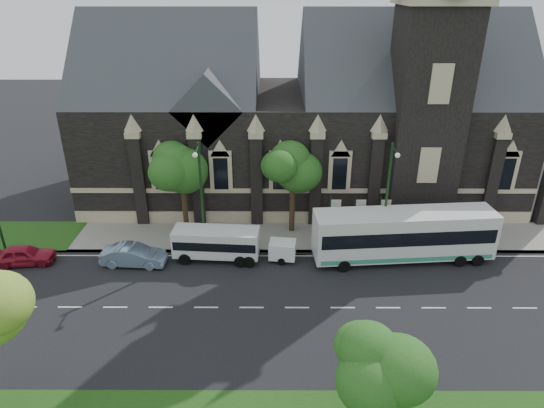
{
  "coord_description": "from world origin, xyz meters",
  "views": [
    {
      "loc": [
        1.43,
        -25.37,
        19.48
      ],
      "look_at": [
        1.33,
        6.0,
        4.73
      ],
      "focal_mm": 31.34,
      "sensor_mm": 36.0,
      "label": 1
    }
  ],
  "objects_px": {
    "banner_flag_left": "(333,215)",
    "street_lamp_near": "(388,193)",
    "tree_walk_right": "(295,167)",
    "banner_flag_right": "(383,215)",
    "street_lamp_mid": "(201,193)",
    "banner_flag_center": "(358,215)",
    "sedan": "(134,255)",
    "car_far_red": "(24,255)",
    "shuttle_bus": "(217,242)",
    "tour_coach": "(404,234)",
    "tree_walk_left": "(185,168)",
    "box_trailer": "(282,250)",
    "tree_park_east": "(381,355)"
  },
  "relations": [
    {
      "from": "banner_flag_center",
      "to": "tour_coach",
      "type": "relative_size",
      "value": 0.29
    },
    {
      "from": "banner_flag_left",
      "to": "box_trailer",
      "type": "height_order",
      "value": "banner_flag_left"
    },
    {
      "from": "street_lamp_near",
      "to": "shuttle_bus",
      "type": "xyz_separation_m",
      "value": [
        -12.9,
        -0.99,
        -3.65
      ]
    },
    {
      "from": "tree_walk_left",
      "to": "banner_flag_center",
      "type": "distance_m",
      "value": 14.58
    },
    {
      "from": "banner_flag_left",
      "to": "tree_walk_right",
      "type": "bearing_deg",
      "value": 150.9
    },
    {
      "from": "tree_park_east",
      "to": "street_lamp_mid",
      "type": "distance_m",
      "value": 19.32
    },
    {
      "from": "shuttle_bus",
      "to": "sedan",
      "type": "distance_m",
      "value": 6.29
    },
    {
      "from": "tree_walk_right",
      "to": "banner_flag_right",
      "type": "bearing_deg",
      "value": -13.6
    },
    {
      "from": "banner_flag_center",
      "to": "sedan",
      "type": "bearing_deg",
      "value": -167.8
    },
    {
      "from": "banner_flag_left",
      "to": "tree_walk_left",
      "type": "bearing_deg",
      "value": 171.98
    },
    {
      "from": "street_lamp_mid",
      "to": "banner_flag_left",
      "type": "distance_m",
      "value": 10.81
    },
    {
      "from": "tree_walk_right",
      "to": "banner_flag_center",
      "type": "distance_m",
      "value": 6.36
    },
    {
      "from": "tree_park_east",
      "to": "street_lamp_near",
      "type": "xyz_separation_m",
      "value": [
        3.82,
        16.42,
        0.49
      ]
    },
    {
      "from": "street_lamp_mid",
      "to": "banner_flag_left",
      "type": "bearing_deg",
      "value": 10.5
    },
    {
      "from": "tree_walk_left",
      "to": "banner_flag_center",
      "type": "xyz_separation_m",
      "value": [
        14.08,
        -1.7,
        -3.35
      ]
    },
    {
      "from": "banner_flag_left",
      "to": "street_lamp_mid",
      "type": "bearing_deg",
      "value": -169.5
    },
    {
      "from": "street_lamp_near",
      "to": "box_trailer",
      "type": "bearing_deg",
      "value": -171.84
    },
    {
      "from": "street_lamp_mid",
      "to": "street_lamp_near",
      "type": "bearing_deg",
      "value": 0.0
    },
    {
      "from": "tree_walk_left",
      "to": "banner_flag_right",
      "type": "height_order",
      "value": "tree_walk_left"
    },
    {
      "from": "street_lamp_mid",
      "to": "banner_flag_center",
      "type": "xyz_separation_m",
      "value": [
        12.29,
        1.91,
        -2.73
      ]
    },
    {
      "from": "tree_walk_right",
      "to": "street_lamp_near",
      "type": "height_order",
      "value": "street_lamp_near"
    },
    {
      "from": "tree_walk_left",
      "to": "street_lamp_near",
      "type": "relative_size",
      "value": 0.85
    },
    {
      "from": "street_lamp_near",
      "to": "banner_flag_center",
      "type": "height_order",
      "value": "street_lamp_near"
    },
    {
      "from": "tree_walk_right",
      "to": "banner_flag_right",
      "type": "height_order",
      "value": "tree_walk_right"
    },
    {
      "from": "box_trailer",
      "to": "shuttle_bus",
      "type": "bearing_deg",
      "value": -174.83
    },
    {
      "from": "banner_flag_left",
      "to": "street_lamp_near",
      "type": "bearing_deg",
      "value": -27.18
    },
    {
      "from": "street_lamp_near",
      "to": "banner_flag_right",
      "type": "bearing_deg",
      "value": 81.44
    },
    {
      "from": "tree_park_east",
      "to": "shuttle_bus",
      "type": "distance_m",
      "value": 18.17
    },
    {
      "from": "tree_walk_right",
      "to": "street_lamp_mid",
      "type": "xyz_separation_m",
      "value": [
        -7.21,
        -3.62,
        -0.71
      ]
    },
    {
      "from": "banner_flag_center",
      "to": "banner_flag_right",
      "type": "distance_m",
      "value": 2.0
    },
    {
      "from": "car_far_red",
      "to": "shuttle_bus",
      "type": "bearing_deg",
      "value": -94.26
    },
    {
      "from": "tree_walk_right",
      "to": "car_far_red",
      "type": "distance_m",
      "value": 21.91
    },
    {
      "from": "tree_park_east",
      "to": "banner_flag_right",
      "type": "xyz_separation_m",
      "value": [
        4.11,
        18.32,
        -2.24
      ]
    },
    {
      "from": "tree_walk_right",
      "to": "banner_flag_right",
      "type": "distance_m",
      "value": 8.05
    },
    {
      "from": "street_lamp_near",
      "to": "street_lamp_mid",
      "type": "relative_size",
      "value": 1.0
    },
    {
      "from": "banner_flag_center",
      "to": "tour_coach",
      "type": "height_order",
      "value": "banner_flag_center"
    },
    {
      "from": "street_lamp_near",
      "to": "banner_flag_center",
      "type": "relative_size",
      "value": 2.25
    },
    {
      "from": "box_trailer",
      "to": "sedan",
      "type": "xyz_separation_m",
      "value": [
        -11.22,
        -0.72,
        -0.08
      ]
    },
    {
      "from": "banner_flag_left",
      "to": "car_far_red",
      "type": "xyz_separation_m",
      "value": [
        -23.7,
        -3.66,
        -1.63
      ]
    },
    {
      "from": "street_lamp_near",
      "to": "street_lamp_mid",
      "type": "height_order",
      "value": "same"
    },
    {
      "from": "tree_walk_right",
      "to": "banner_flag_center",
      "type": "height_order",
      "value": "tree_walk_right"
    },
    {
      "from": "street_lamp_mid",
      "to": "shuttle_bus",
      "type": "bearing_deg",
      "value": -41.93
    },
    {
      "from": "tree_walk_right",
      "to": "tree_walk_left",
      "type": "distance_m",
      "value": 9.01
    },
    {
      "from": "street_lamp_mid",
      "to": "banner_flag_left",
      "type": "height_order",
      "value": "street_lamp_mid"
    },
    {
      "from": "tree_walk_right",
      "to": "car_far_red",
      "type": "bearing_deg",
      "value": -165.41
    },
    {
      "from": "tree_walk_left",
      "to": "sedan",
      "type": "height_order",
      "value": "tree_walk_left"
    },
    {
      "from": "banner_flag_left",
      "to": "shuttle_bus",
      "type": "xyz_separation_m",
      "value": [
        -9.18,
        -2.9,
        -0.92
      ]
    },
    {
      "from": "tree_walk_left",
      "to": "street_lamp_mid",
      "type": "bearing_deg",
      "value": -63.53
    },
    {
      "from": "tree_walk_left",
      "to": "banner_flag_left",
      "type": "height_order",
      "value": "tree_walk_left"
    },
    {
      "from": "banner_flag_right",
      "to": "car_far_red",
      "type": "bearing_deg",
      "value": -172.48
    }
  ]
}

